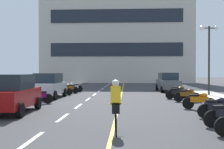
{
  "coord_description": "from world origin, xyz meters",
  "views": [
    {
      "loc": [
        0.72,
        -2.08,
        1.97
      ],
      "look_at": [
        -0.41,
        19.73,
        1.71
      ],
      "focal_mm": 46.33,
      "sensor_mm": 36.0,
      "label": 1
    }
  ],
  "objects_px": {
    "motorcycle_5": "(199,100)",
    "motorcycle_10": "(63,89)",
    "parked_car_near": "(12,94)",
    "motorcycle_9": "(179,91)",
    "parked_car_far": "(168,82)",
    "motorcycle_8": "(178,93)",
    "motorcycle_7": "(187,95)",
    "motorcycle_12": "(74,87)",
    "street_lamp_mid": "(209,45)",
    "parked_car_mid": "(49,86)",
    "cyclist_rider": "(116,105)",
    "motorcycle_11": "(69,88)",
    "motorcycle_6": "(39,96)",
    "motorcycle_4": "(217,107)"
  },
  "relations": [
    {
      "from": "motorcycle_5",
      "to": "motorcycle_10",
      "type": "relative_size",
      "value": 1.0
    },
    {
      "from": "parked_car_near",
      "to": "motorcycle_9",
      "type": "distance_m",
      "value": 12.74
    },
    {
      "from": "parked_car_far",
      "to": "motorcycle_8",
      "type": "xyz_separation_m",
      "value": [
        -0.39,
        -7.59,
        -0.44
      ]
    },
    {
      "from": "motorcycle_7",
      "to": "motorcycle_10",
      "type": "relative_size",
      "value": 1.01
    },
    {
      "from": "motorcycle_10",
      "to": "motorcycle_12",
      "type": "distance_m",
      "value": 3.38
    },
    {
      "from": "motorcycle_5",
      "to": "motorcycle_8",
      "type": "xyz_separation_m",
      "value": [
        -0.17,
        5.28,
        0.0
      ]
    },
    {
      "from": "street_lamp_mid",
      "to": "motorcycle_7",
      "type": "height_order",
      "value": "street_lamp_mid"
    },
    {
      "from": "parked_car_mid",
      "to": "motorcycle_10",
      "type": "bearing_deg",
      "value": 81.0
    },
    {
      "from": "motorcycle_12",
      "to": "cyclist_rider",
      "type": "xyz_separation_m",
      "value": [
        4.64,
        -17.64,
        0.41
      ]
    },
    {
      "from": "motorcycle_7",
      "to": "motorcycle_11",
      "type": "relative_size",
      "value": 1.0
    },
    {
      "from": "parked_car_mid",
      "to": "motorcycle_6",
      "type": "relative_size",
      "value": 2.53
    },
    {
      "from": "parked_car_near",
      "to": "motorcycle_8",
      "type": "bearing_deg",
      "value": 38.17
    },
    {
      "from": "parked_car_far",
      "to": "motorcycle_9",
      "type": "xyz_separation_m",
      "value": [
        -0.03,
        -5.94,
        -0.44
      ]
    },
    {
      "from": "motorcycle_10",
      "to": "motorcycle_12",
      "type": "height_order",
      "value": "same"
    },
    {
      "from": "motorcycle_5",
      "to": "motorcycle_11",
      "type": "xyz_separation_m",
      "value": [
        -8.81,
        10.18,
        0.0
      ]
    },
    {
      "from": "motorcycle_10",
      "to": "motorcycle_9",
      "type": "bearing_deg",
      "value": -9.26
    },
    {
      "from": "parked_car_near",
      "to": "motorcycle_8",
      "type": "distance_m",
      "value": 11.39
    },
    {
      "from": "motorcycle_9",
      "to": "motorcycle_4",
      "type": "bearing_deg",
      "value": -90.78
    },
    {
      "from": "street_lamp_mid",
      "to": "motorcycle_10",
      "type": "relative_size",
      "value": 3.17
    },
    {
      "from": "parked_car_far",
      "to": "motorcycle_6",
      "type": "height_order",
      "value": "parked_car_far"
    },
    {
      "from": "parked_car_far",
      "to": "motorcycle_7",
      "type": "xyz_separation_m",
      "value": [
        -0.1,
        -9.37,
        -0.44
      ]
    },
    {
      "from": "street_lamp_mid",
      "to": "parked_car_near",
      "type": "height_order",
      "value": "street_lamp_mid"
    },
    {
      "from": "street_lamp_mid",
      "to": "motorcycle_4",
      "type": "height_order",
      "value": "street_lamp_mid"
    },
    {
      "from": "street_lamp_mid",
      "to": "motorcycle_8",
      "type": "distance_m",
      "value": 5.16
    },
    {
      "from": "motorcycle_9",
      "to": "motorcycle_12",
      "type": "distance_m",
      "value": 10.16
    },
    {
      "from": "motorcycle_12",
      "to": "cyclist_rider",
      "type": "relative_size",
      "value": 0.96
    },
    {
      "from": "motorcycle_8",
      "to": "motorcycle_11",
      "type": "relative_size",
      "value": 1.0
    },
    {
      "from": "parked_car_mid",
      "to": "motorcycle_11",
      "type": "xyz_separation_m",
      "value": [
        0.63,
        4.44,
        -0.44
      ]
    },
    {
      "from": "parked_car_near",
      "to": "motorcycle_11",
      "type": "relative_size",
      "value": 2.51
    },
    {
      "from": "motorcycle_7",
      "to": "motorcycle_12",
      "type": "distance_m",
      "value": 12.13
    },
    {
      "from": "motorcycle_7",
      "to": "motorcycle_8",
      "type": "xyz_separation_m",
      "value": [
        -0.29,
        1.78,
        0.0
      ]
    },
    {
      "from": "parked_car_near",
      "to": "parked_car_far",
      "type": "distance_m",
      "value": 17.36
    },
    {
      "from": "motorcycle_9",
      "to": "parked_car_mid",
      "type": "bearing_deg",
      "value": -172.92
    },
    {
      "from": "motorcycle_4",
      "to": "motorcycle_11",
      "type": "bearing_deg",
      "value": 124.45
    },
    {
      "from": "motorcycle_4",
      "to": "parked_car_mid",
      "type": "bearing_deg",
      "value": 138.22
    },
    {
      "from": "motorcycle_5",
      "to": "motorcycle_7",
      "type": "bearing_deg",
      "value": 88.07
    },
    {
      "from": "motorcycle_6",
      "to": "motorcycle_10",
      "type": "height_order",
      "value": "same"
    },
    {
      "from": "street_lamp_mid",
      "to": "motorcycle_4",
      "type": "relative_size",
      "value": 3.17
    },
    {
      "from": "motorcycle_10",
      "to": "motorcycle_11",
      "type": "distance_m",
      "value": 1.76
    },
    {
      "from": "street_lamp_mid",
      "to": "motorcycle_6",
      "type": "relative_size",
      "value": 3.2
    },
    {
      "from": "motorcycle_4",
      "to": "motorcycle_5",
      "type": "height_order",
      "value": "same"
    },
    {
      "from": "motorcycle_11",
      "to": "motorcycle_9",
      "type": "bearing_deg",
      "value": -19.84
    },
    {
      "from": "motorcycle_5",
      "to": "motorcycle_9",
      "type": "xyz_separation_m",
      "value": [
        0.19,
        6.94,
        0.0
      ]
    },
    {
      "from": "motorcycle_9",
      "to": "cyclist_rider",
      "type": "xyz_separation_m",
      "value": [
        -4.27,
        -12.77,
        0.41
      ]
    },
    {
      "from": "parked_car_near",
      "to": "motorcycle_11",
      "type": "xyz_separation_m",
      "value": [
        0.31,
        11.94,
        -0.44
      ]
    },
    {
      "from": "motorcycle_4",
      "to": "cyclist_rider",
      "type": "height_order",
      "value": "cyclist_rider"
    },
    {
      "from": "parked_car_near",
      "to": "motorcycle_11",
      "type": "bearing_deg",
      "value": 88.51
    },
    {
      "from": "motorcycle_6",
      "to": "motorcycle_7",
      "type": "distance_m",
      "value": 9.26
    },
    {
      "from": "motorcycle_8",
      "to": "motorcycle_12",
      "type": "distance_m",
      "value": 10.76
    },
    {
      "from": "motorcycle_9",
      "to": "cyclist_rider",
      "type": "bearing_deg",
      "value": -108.49
    }
  ]
}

